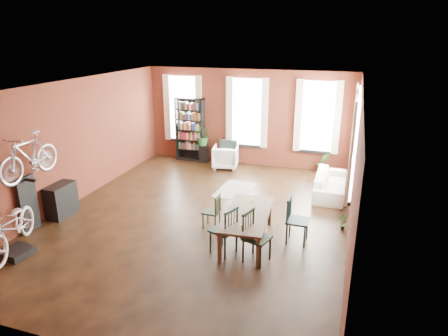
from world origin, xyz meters
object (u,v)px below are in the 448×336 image
at_px(dining_chair_a, 223,230).
at_px(plant_stand, 204,153).
at_px(dining_table, 247,227).
at_px(white_armchair, 225,156).
at_px(dining_chair_c, 257,238).
at_px(console_table, 61,200).
at_px(bicycle_floor, 9,206).
at_px(bookshelf, 190,130).
at_px(cream_sofa, 331,180).
at_px(dining_chair_d, 298,221).
at_px(dining_chair_b, 211,211).
at_px(bike_trainer, 16,252).

xyz_separation_m(dining_chair_a, plant_stand, (-2.57, 5.61, -0.21)).
relative_size(dining_table, white_armchair, 2.41).
bearing_deg(dining_table, dining_chair_c, -65.87).
distance_m(dining_chair_a, console_table, 4.39).
relative_size(dining_chair_c, bicycle_floor, 0.54).
relative_size(white_armchair, bicycle_floor, 0.43).
distance_m(dining_chair_a, bookshelf, 6.46).
distance_m(dining_chair_c, white_armchair, 5.81).
bearing_deg(bookshelf, dining_chair_a, -61.38).
xyz_separation_m(cream_sofa, bicycle_floor, (-5.79, -5.40, 0.70)).
xyz_separation_m(cream_sofa, console_table, (-6.23, -3.50, -0.01)).
xyz_separation_m(white_armchair, plant_stand, (-0.93, 0.41, -0.11)).
bearing_deg(console_table, bicycle_floor, -76.86).
xyz_separation_m(dining_chair_c, bicycle_floor, (-4.65, -1.33, 0.59)).
height_order(dining_chair_d, console_table, dining_chair_d).
xyz_separation_m(console_table, bicycle_floor, (0.44, -1.90, 0.71)).
height_order(dining_chair_c, white_armchair, dining_chair_c).
bearing_deg(dining_table, dining_chair_b, 152.64).
distance_m(bookshelf, bicycle_floor, 7.15).
relative_size(dining_chair_d, plant_stand, 1.69).
xyz_separation_m(dining_chair_a, bicycle_floor, (-3.92, -1.45, 0.60)).
distance_m(dining_chair_d, console_table, 5.75).
relative_size(dining_table, dining_chair_a, 1.96).
relative_size(plant_stand, bicycle_floor, 0.31).
relative_size(console_table, bicycle_floor, 0.42).
xyz_separation_m(dining_chair_d, console_table, (-5.73, -0.45, -0.11)).
distance_m(dining_chair_c, dining_chair_d, 1.21).
xyz_separation_m(dining_chair_a, dining_chair_b, (-0.61, 0.97, -0.11)).
bearing_deg(dining_chair_b, bicycle_floor, -52.48).
bearing_deg(console_table, cream_sofa, 29.33).
bearing_deg(white_armchair, dining_chair_a, 96.81).
bearing_deg(dining_chair_a, dining_chair_d, 144.25).
bearing_deg(bike_trainer, dining_chair_a, 20.24).
height_order(dining_chair_a, cream_sofa, dining_chair_a).
xyz_separation_m(dining_chair_c, white_armchair, (-2.37, 5.31, -0.10)).
bearing_deg(bookshelf, dining_chair_d, -46.82).
bearing_deg(bicycle_floor, console_table, 81.11).
relative_size(dining_chair_b, dining_chair_d, 0.79).
distance_m(dining_chair_d, bookshelf, 6.54).
bearing_deg(white_armchair, dining_chair_b, 92.94).
relative_size(dining_chair_a, bicycle_floor, 0.53).
bearing_deg(dining_chair_c, dining_chair_b, 67.72).
distance_m(dining_chair_b, dining_chair_c, 1.73).
distance_m(dining_chair_b, bookshelf, 5.34).
relative_size(white_armchair, cream_sofa, 0.40).
height_order(dining_chair_c, plant_stand, dining_chair_c).
xyz_separation_m(dining_chair_a, bike_trainer, (-3.95, -1.46, -0.43)).
bearing_deg(plant_stand, white_armchair, -24.08).
bearing_deg(dining_chair_d, dining_chair_a, 124.66).
relative_size(dining_chair_b, plant_stand, 1.34).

